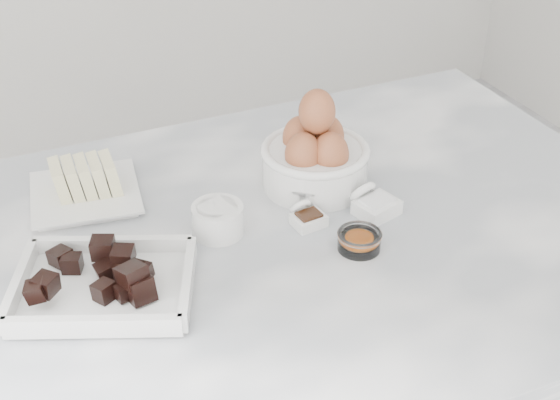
{
  "coord_description": "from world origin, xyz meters",
  "views": [
    {
      "loc": [
        -0.38,
        -0.86,
        1.62
      ],
      "look_at": [
        0.02,
        0.03,
        0.98
      ],
      "focal_mm": 50.0,
      "sensor_mm": 36.0,
      "label": 1
    }
  ],
  "objects_px": {
    "butter_plate": "(82,186)",
    "sugar_ramekin": "(218,218)",
    "zest_bowl": "(359,240)",
    "chocolate_dish": "(103,281)",
    "salt_spoon": "(373,203)",
    "vanilla_spoon": "(307,216)",
    "honey_bowl": "(309,189)",
    "egg_bowl": "(315,155)"
  },
  "relations": [
    {
      "from": "butter_plate",
      "to": "honey_bowl",
      "type": "height_order",
      "value": "butter_plate"
    },
    {
      "from": "chocolate_dish",
      "to": "sugar_ramekin",
      "type": "distance_m",
      "value": 0.2
    },
    {
      "from": "butter_plate",
      "to": "zest_bowl",
      "type": "xyz_separation_m",
      "value": [
        0.34,
        -0.29,
        -0.01
      ]
    },
    {
      "from": "salt_spoon",
      "to": "chocolate_dish",
      "type": "bearing_deg",
      "value": -176.3
    },
    {
      "from": "zest_bowl",
      "to": "honey_bowl",
      "type": "bearing_deg",
      "value": 93.43
    },
    {
      "from": "honey_bowl",
      "to": "chocolate_dish",
      "type": "bearing_deg",
      "value": -163.92
    },
    {
      "from": "butter_plate",
      "to": "honey_bowl",
      "type": "relative_size",
      "value": 2.22
    },
    {
      "from": "sugar_ramekin",
      "to": "egg_bowl",
      "type": "height_order",
      "value": "egg_bowl"
    },
    {
      "from": "butter_plate",
      "to": "salt_spoon",
      "type": "distance_m",
      "value": 0.46
    },
    {
      "from": "sugar_ramekin",
      "to": "vanilla_spoon",
      "type": "relative_size",
      "value": 1.24
    },
    {
      "from": "butter_plate",
      "to": "vanilla_spoon",
      "type": "relative_size",
      "value": 3.07
    },
    {
      "from": "butter_plate",
      "to": "honey_bowl",
      "type": "distance_m",
      "value": 0.36
    },
    {
      "from": "butter_plate",
      "to": "sugar_ramekin",
      "type": "bearing_deg",
      "value": -46.49
    },
    {
      "from": "vanilla_spoon",
      "to": "salt_spoon",
      "type": "distance_m",
      "value": 0.11
    },
    {
      "from": "egg_bowl",
      "to": "vanilla_spoon",
      "type": "bearing_deg",
      "value": -122.37
    },
    {
      "from": "chocolate_dish",
      "to": "butter_plate",
      "type": "height_order",
      "value": "butter_plate"
    },
    {
      "from": "vanilla_spoon",
      "to": "salt_spoon",
      "type": "height_order",
      "value": "salt_spoon"
    },
    {
      "from": "chocolate_dish",
      "to": "salt_spoon",
      "type": "bearing_deg",
      "value": 3.7
    },
    {
      "from": "butter_plate",
      "to": "sugar_ramekin",
      "type": "distance_m",
      "value": 0.24
    },
    {
      "from": "egg_bowl",
      "to": "salt_spoon",
      "type": "bearing_deg",
      "value": -66.58
    },
    {
      "from": "egg_bowl",
      "to": "honey_bowl",
      "type": "relative_size",
      "value": 2.06
    },
    {
      "from": "zest_bowl",
      "to": "vanilla_spoon",
      "type": "relative_size",
      "value": 1.07
    },
    {
      "from": "butter_plate",
      "to": "chocolate_dish",
      "type": "bearing_deg",
      "value": -95.72
    },
    {
      "from": "zest_bowl",
      "to": "vanilla_spoon",
      "type": "height_order",
      "value": "vanilla_spoon"
    },
    {
      "from": "egg_bowl",
      "to": "zest_bowl",
      "type": "bearing_deg",
      "value": -95.9
    },
    {
      "from": "honey_bowl",
      "to": "salt_spoon",
      "type": "relative_size",
      "value": 0.97
    },
    {
      "from": "butter_plate",
      "to": "honey_bowl",
      "type": "xyz_separation_m",
      "value": [
        0.33,
        -0.14,
        -0.01
      ]
    },
    {
      "from": "vanilla_spoon",
      "to": "zest_bowl",
      "type": "bearing_deg",
      "value": -65.34
    },
    {
      "from": "chocolate_dish",
      "to": "vanilla_spoon",
      "type": "xyz_separation_m",
      "value": [
        0.32,
        0.04,
        -0.01
      ]
    },
    {
      "from": "egg_bowl",
      "to": "zest_bowl",
      "type": "height_order",
      "value": "egg_bowl"
    },
    {
      "from": "chocolate_dish",
      "to": "butter_plate",
      "type": "xyz_separation_m",
      "value": [
        0.02,
        0.25,
        0.0
      ]
    },
    {
      "from": "honey_bowl",
      "to": "salt_spoon",
      "type": "distance_m",
      "value": 0.11
    },
    {
      "from": "chocolate_dish",
      "to": "salt_spoon",
      "type": "height_order",
      "value": "chocolate_dish"
    },
    {
      "from": "chocolate_dish",
      "to": "zest_bowl",
      "type": "xyz_separation_m",
      "value": [
        0.36,
        -0.05,
        -0.01
      ]
    },
    {
      "from": "egg_bowl",
      "to": "zest_bowl",
      "type": "relative_size",
      "value": 2.67
    },
    {
      "from": "salt_spoon",
      "to": "egg_bowl",
      "type": "bearing_deg",
      "value": 113.42
    },
    {
      "from": "chocolate_dish",
      "to": "vanilla_spoon",
      "type": "relative_size",
      "value": 4.62
    },
    {
      "from": "salt_spoon",
      "to": "butter_plate",
      "type": "bearing_deg",
      "value": 151.43
    },
    {
      "from": "vanilla_spoon",
      "to": "butter_plate",
      "type": "bearing_deg",
      "value": 145.23
    },
    {
      "from": "sugar_ramekin",
      "to": "egg_bowl",
      "type": "distance_m",
      "value": 0.2
    },
    {
      "from": "sugar_ramekin",
      "to": "egg_bowl",
      "type": "relative_size",
      "value": 0.44
    },
    {
      "from": "sugar_ramekin",
      "to": "honey_bowl",
      "type": "bearing_deg",
      "value": 9.66
    }
  ]
}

